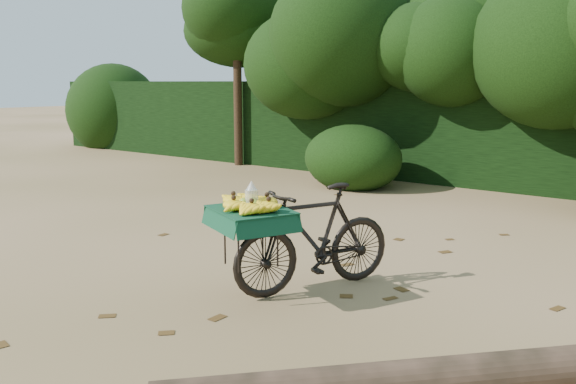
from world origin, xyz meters
The scene contains 7 objects.
ground centered at (0.00, 0.00, 0.00)m, with size 80.00×80.00×0.00m, color tan.
vendor_bicycle centered at (-0.51, -0.37, 0.48)m, with size 1.16×1.72×0.93m.
fallen_log centered at (1.23, -1.36, 0.12)m, with size 0.25×0.25×3.43m, color brown.
hedge_backdrop centered at (0.00, 6.30, 0.90)m, with size 26.00×1.80×1.80m, color black.
tree_row centered at (-0.65, 5.50, 2.00)m, with size 14.50×2.00×4.00m, color black, non-canonical shape.
bush_clumps centered at (0.50, 4.30, 0.45)m, with size 8.80×1.70×0.90m, color black, non-canonical shape.
leaf_litter centered at (0.00, 0.65, 0.01)m, with size 7.00×7.30×0.01m, color #4E3314, non-canonical shape.
Camera 1 is at (2.45, -4.49, 1.78)m, focal length 38.00 mm.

